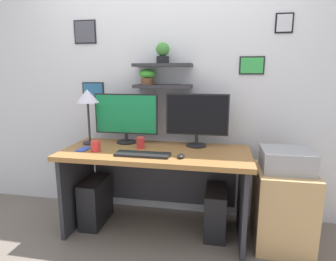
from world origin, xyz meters
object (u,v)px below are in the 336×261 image
object	(u,v)px
coffee_mug	(96,146)
desk_lamp	(88,100)
keyboard	(143,154)
desk	(157,172)
pen_cup	(141,143)
computer_tower_left	(96,201)
cell_phone	(84,149)
computer_tower_right	(215,211)
monitor_left	(126,116)
drawer_cabinet	(282,207)
printer	(286,160)
computer_mouse	(181,156)
monitor_right	(197,118)

from	to	relation	value
coffee_mug	desk_lamp	bearing A→B (deg)	125.88
keyboard	desk	bearing A→B (deg)	72.86
pen_cup	keyboard	bearing A→B (deg)	-70.18
pen_cup	computer_tower_left	world-z (taller)	pen_cup
cell_phone	pen_cup	xyz separation A→B (m)	(0.47, 0.14, 0.05)
pen_cup	computer_tower_right	world-z (taller)	pen_cup
computer_tower_right	cell_phone	bearing A→B (deg)	-172.46
monitor_left	drawer_cabinet	distance (m)	1.57
monitor_left	computer_tower_left	world-z (taller)	monitor_left
drawer_cabinet	computer_tower_left	bearing A→B (deg)	179.26
keyboard	printer	distance (m)	1.14
computer_mouse	coffee_mug	size ratio (longest dim) A/B	1.00
monitor_right	computer_tower_right	world-z (taller)	monitor_right
desk	computer_tower_left	xyz separation A→B (m)	(-0.59, -0.03, -0.32)
monitor_left	keyboard	distance (m)	0.52
monitor_left	desk_lamp	xyz separation A→B (m)	(-0.32, -0.11, 0.16)
desk	desk_lamp	bearing A→B (deg)	175.38
monitor_right	desk	bearing A→B (deg)	-153.83
computer_mouse	pen_cup	distance (m)	0.45
coffee_mug	computer_tower_right	size ratio (longest dim) A/B	0.22
computer_tower_left	keyboard	bearing A→B (deg)	-20.28
desk	computer_mouse	bearing A→B (deg)	-42.59
desk	pen_cup	size ratio (longest dim) A/B	16.04
desk	computer_tower_right	distance (m)	0.62
printer	keyboard	bearing A→B (deg)	-171.41
drawer_cabinet	printer	xyz separation A→B (m)	(0.00, 0.00, 0.41)
computer_mouse	computer_tower_right	world-z (taller)	computer_mouse
desk	desk_lamp	xyz separation A→B (m)	(-0.65, 0.05, 0.62)
desk	monitor_right	size ratio (longest dim) A/B	2.88
computer_mouse	computer_tower_left	distance (m)	1.02
monitor_right	computer_mouse	distance (m)	0.47
monitor_left	cell_phone	distance (m)	0.49
desk	computer_mouse	distance (m)	0.40
desk	drawer_cabinet	bearing A→B (deg)	-2.64
keyboard	pen_cup	world-z (taller)	pen_cup
monitor_left	monitor_right	world-z (taller)	monitor_right
keyboard	computer_tower_left	distance (m)	0.78
computer_mouse	pen_cup	world-z (taller)	pen_cup
monitor_right	desk_lamp	xyz separation A→B (m)	(-0.98, -0.11, 0.15)
desk	printer	world-z (taller)	printer
monitor_left	cell_phone	size ratio (longest dim) A/B	4.30
computer_tower_left	computer_tower_right	bearing A→B (deg)	1.54
drawer_cabinet	computer_tower_right	xyz separation A→B (m)	(-0.54, 0.05, -0.12)
monitor_right	coffee_mug	xyz separation A→B (m)	(-0.82, -0.33, -0.22)
monitor_left	coffee_mug	bearing A→B (deg)	-115.48
keyboard	drawer_cabinet	distance (m)	1.23
desk	printer	distance (m)	1.08
cell_phone	computer_tower_left	bearing A→B (deg)	81.59
cell_phone	computer_tower_left	xyz separation A→B (m)	(0.03, 0.12, -0.54)
computer_tower_right	coffee_mug	bearing A→B (deg)	-170.28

